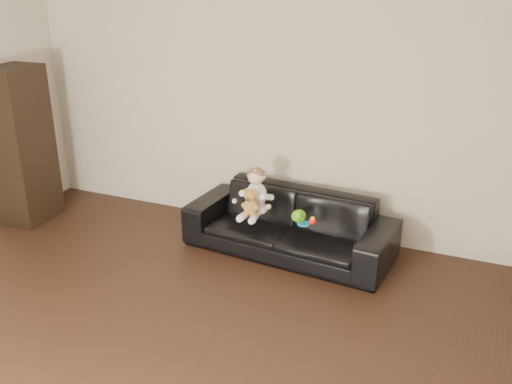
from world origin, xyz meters
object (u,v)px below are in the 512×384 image
at_px(baby, 255,195).
at_px(toy_rattle, 312,221).
at_px(toy_blue_disc, 304,224).
at_px(teddy_bear, 250,203).
at_px(cabinet, 22,146).
at_px(sofa, 289,224).
at_px(toy_green, 299,216).

distance_m(baby, toy_rattle, 0.58).
bearing_deg(toy_blue_disc, teddy_bear, -166.94).
distance_m(cabinet, teddy_bear, 2.50).
distance_m(teddy_bear, toy_rattle, 0.57).
distance_m(sofa, cabinet, 2.84).
xyz_separation_m(cabinet, toy_blue_disc, (2.95, 0.21, -0.42)).
xyz_separation_m(baby, toy_blue_disc, (0.48, -0.03, -0.19)).
bearing_deg(sofa, toy_rattle, -18.56).
bearing_deg(baby, sofa, 17.31).
xyz_separation_m(cabinet, baby, (2.48, 0.24, -0.23)).
bearing_deg(toy_green, toy_blue_disc, -34.47).
xyz_separation_m(sofa, cabinet, (-2.77, -0.34, 0.52)).
height_order(toy_green, toy_rattle, toy_green).
relative_size(sofa, toy_blue_disc, 17.03).
distance_m(cabinet, toy_green, 2.93).
distance_m(baby, teddy_bear, 0.14).
height_order(sofa, cabinet, cabinet).
bearing_deg(toy_blue_disc, sofa, 143.59).
bearing_deg(toy_rattle, cabinet, -175.65).
height_order(teddy_bear, toy_rattle, teddy_bear).
relative_size(toy_green, toy_blue_disc, 1.39).
bearing_deg(baby, toy_blue_disc, -5.69).
relative_size(teddy_bear, toy_rattle, 3.70).
height_order(toy_rattle, toy_blue_disc, toy_rattle).
relative_size(baby, toy_blue_disc, 4.00).
relative_size(teddy_bear, toy_blue_disc, 2.27).
bearing_deg(sofa, toy_blue_disc, -31.03).
bearing_deg(cabinet, teddy_bear, -0.91).
height_order(sofa, baby, baby).
bearing_deg(baby, toy_green, -0.31).
bearing_deg(baby, teddy_bear, -88.01).
xyz_separation_m(sofa, toy_blue_disc, (0.18, -0.13, 0.10)).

